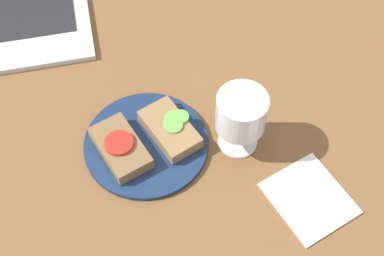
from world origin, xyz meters
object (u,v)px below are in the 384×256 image
(plate, at_px, (146,144))
(sandwich_with_cucumber, at_px, (170,129))
(sandwich_with_tomato, at_px, (120,147))
(napkin, at_px, (309,198))
(wine_glass, at_px, (241,115))

(plate, height_order, sandwich_with_cucumber, sandwich_with_cucumber)
(sandwich_with_tomato, xyz_separation_m, napkin, (0.30, -0.15, -0.02))
(sandwich_with_cucumber, relative_size, napkin, 0.99)
(plate, height_order, wine_glass, wine_glass)
(napkin, bearing_deg, sandwich_with_cucumber, 139.76)
(plate, distance_m, sandwich_with_tomato, 0.05)
(sandwich_with_cucumber, relative_size, wine_glass, 1.05)
(napkin, bearing_deg, plate, 147.07)
(napkin, bearing_deg, sandwich_with_tomato, 152.82)
(sandwich_with_cucumber, distance_m, sandwich_with_tomato, 0.09)
(sandwich_with_tomato, bearing_deg, napkin, -27.18)
(wine_glass, height_order, napkin, wine_glass)
(sandwich_with_cucumber, xyz_separation_m, sandwich_with_tomato, (-0.09, -0.02, 0.00))
(sandwich_with_cucumber, distance_m, wine_glass, 0.14)
(plate, distance_m, sandwich_with_cucumber, 0.05)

